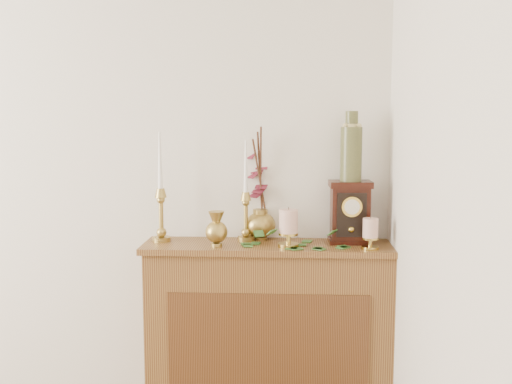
# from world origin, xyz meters

# --- Properties ---
(console_shelf) EXTENTS (1.24, 0.34, 0.93)m
(console_shelf) POSITION_xyz_m (1.40, 2.10, 0.44)
(console_shelf) COLOR brown
(console_shelf) RESTS_ON ground
(candlestick_left) EXTENTS (0.09, 0.09, 0.55)m
(candlestick_left) POSITION_xyz_m (0.86, 2.12, 1.11)
(candlestick_left) COLOR #A68A42
(candlestick_left) RESTS_ON console_shelf
(candlestick_center) EXTENTS (0.08, 0.08, 0.50)m
(candlestick_center) POSITION_xyz_m (1.28, 2.16, 1.10)
(candlestick_center) COLOR #A68A42
(candlestick_center) RESTS_ON console_shelf
(bud_vase) EXTENTS (0.11, 0.11, 0.17)m
(bud_vase) POSITION_xyz_m (1.15, 2.01, 1.02)
(bud_vase) COLOR #A68A42
(bud_vase) RESTS_ON console_shelf
(ginger_jar) EXTENTS (0.23, 0.25, 0.57)m
(ginger_jar) POSITION_xyz_m (1.34, 2.25, 1.19)
(ginger_jar) COLOR #A68A42
(ginger_jar) RESTS_ON console_shelf
(pillar_candle_left) EXTENTS (0.10, 0.10, 0.19)m
(pillar_candle_left) POSITION_xyz_m (1.50, 2.02, 1.03)
(pillar_candle_left) COLOR #B5973F
(pillar_candle_left) RESTS_ON console_shelf
(pillar_candle_right) EXTENTS (0.08, 0.08, 0.16)m
(pillar_candle_right) POSITION_xyz_m (1.88, 2.00, 1.01)
(pillar_candle_right) COLOR #B5973F
(pillar_candle_right) RESTS_ON console_shelf
(ivy_garland) EXTENTS (0.50, 0.21, 0.09)m
(ivy_garland) POSITION_xyz_m (1.54, 2.07, 0.95)
(ivy_garland) COLOR #356727
(ivy_garland) RESTS_ON console_shelf
(mantel_clock) EXTENTS (0.21, 0.15, 0.31)m
(mantel_clock) POSITION_xyz_m (1.80, 2.14, 1.08)
(mantel_clock) COLOR #35130A
(mantel_clock) RESTS_ON console_shelf
(ceramic_vase) EXTENTS (0.11, 0.11, 0.34)m
(ceramic_vase) POSITION_xyz_m (1.80, 2.15, 1.39)
(ceramic_vase) COLOR #162D23
(ceramic_vase) RESTS_ON mantel_clock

